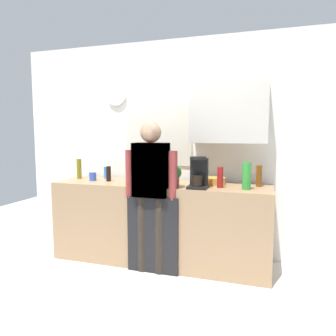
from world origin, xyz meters
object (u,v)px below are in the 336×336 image
(bottle_amber_beer, at_px, (259,176))
(bottle_red_vinegar, at_px, (220,177))
(cup_yellow_cup, at_px, (133,182))
(mixing_bowl, at_px, (215,181))
(person_at_sink, at_px, (151,184))
(bottle_green_wine, at_px, (136,168))
(bottle_olive_oil, at_px, (79,169))
(person_guest, at_px, (151,184))
(cup_blue_mug, at_px, (93,176))
(bottle_clear_soda, at_px, (247,176))
(coffee_maker, at_px, (198,174))
(cup_terracotta_mug, at_px, (147,176))
(dish_soap, at_px, (106,172))
(bottle_dark_sauce, at_px, (109,174))
(potted_plant, at_px, (175,174))

(bottle_amber_beer, height_order, bottle_red_vinegar, bottle_amber_beer)
(bottle_amber_beer, distance_m, cup_yellow_cup, 1.35)
(mixing_bowl, xyz_separation_m, person_at_sink, (-0.61, -0.41, -0.00))
(bottle_green_wine, xyz_separation_m, cup_yellow_cup, (0.13, -0.37, -0.11))
(bottle_olive_oil, bearing_deg, person_guest, -18.29)
(cup_yellow_cup, height_order, cup_blue_mug, cup_blue_mug)
(bottle_green_wine, height_order, bottle_clear_soda, bottle_green_wine)
(coffee_maker, relative_size, mixing_bowl, 1.50)
(coffee_maker, height_order, bottle_clear_soda, coffee_maker)
(cup_terracotta_mug, height_order, dish_soap, dish_soap)
(dish_soap, bearing_deg, bottle_olive_oil, -160.91)
(bottle_olive_oil, xyz_separation_m, bottle_dark_sauce, (0.46, -0.08, -0.04))
(bottle_dark_sauce, height_order, bottle_red_vinegar, bottle_red_vinegar)
(bottle_amber_beer, bearing_deg, cup_terracotta_mug, 175.86)
(bottle_amber_beer, relative_size, cup_yellow_cup, 2.71)
(coffee_maker, relative_size, potted_plant, 1.43)
(cup_blue_mug, bearing_deg, bottle_green_wine, 18.85)
(bottle_green_wine, height_order, mixing_bowl, bottle_green_wine)
(bottle_amber_beer, distance_m, cup_terracotta_mug, 1.32)
(cup_terracotta_mug, bearing_deg, bottle_red_vinegar, -17.45)
(bottle_red_vinegar, distance_m, person_guest, 0.73)
(coffee_maker, xyz_separation_m, bottle_clear_soda, (0.48, 0.06, -0.01))
(bottle_amber_beer, xyz_separation_m, person_guest, (-1.07, -0.42, -0.08))
(person_guest, bearing_deg, person_at_sink, -0.00)
(person_at_sink, bearing_deg, bottle_clear_soda, 1.57)
(dish_soap, bearing_deg, bottle_green_wine, -5.50)
(bottle_amber_beer, distance_m, cup_blue_mug, 1.93)
(bottle_green_wine, relative_size, bottle_red_vinegar, 1.36)
(coffee_maker, relative_size, bottle_clear_soda, 1.18)
(bottle_clear_soda, bearing_deg, coffee_maker, -172.81)
(bottle_clear_soda, distance_m, mixing_bowl, 0.42)
(mixing_bowl, bearing_deg, bottle_green_wine, 178.58)
(bottle_green_wine, xyz_separation_m, cup_terracotta_mug, (0.11, 0.08, -0.10))
(bottle_dark_sauce, bearing_deg, bottle_green_wine, 27.74)
(bottle_olive_oil, xyz_separation_m, cup_terracotta_mug, (0.86, 0.15, -0.08))
(cup_terracotta_mug, bearing_deg, person_at_sink, -64.66)
(mixing_bowl, bearing_deg, bottle_red_vinegar, -66.90)
(dish_soap, bearing_deg, cup_yellow_cup, -36.46)
(coffee_maker, height_order, potted_plant, coffee_maker)
(bottle_dark_sauce, relative_size, dish_soap, 1.00)
(cup_terracotta_mug, distance_m, person_at_sink, 0.57)
(bottle_amber_beer, height_order, person_at_sink, person_at_sink)
(coffee_maker, distance_m, mixing_bowl, 0.32)
(bottle_dark_sauce, relative_size, potted_plant, 0.78)
(bottle_green_wine, distance_m, cup_terracotta_mug, 0.17)
(bottle_amber_beer, height_order, bottle_clear_soda, bottle_clear_soda)
(bottle_amber_beer, distance_m, bottle_clear_soda, 0.25)
(bottle_green_wine, xyz_separation_m, dish_soap, (-0.43, 0.04, -0.07))
(cup_terracotta_mug, relative_size, cup_blue_mug, 0.92)
(bottle_dark_sauce, xyz_separation_m, person_guest, (0.65, -0.28, -0.05))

